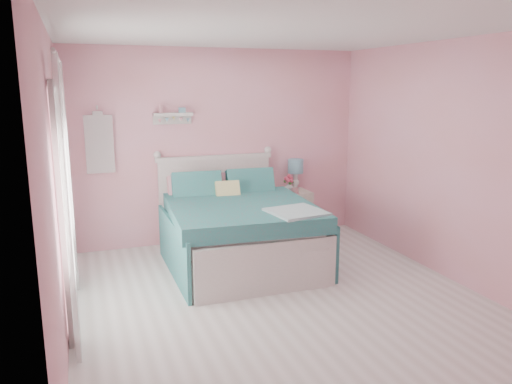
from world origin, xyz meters
TOP-DOWN VIEW (x-y plane):
  - floor at (0.00, 0.00)m, footprint 4.50×4.50m
  - room_shell at (0.00, 0.00)m, footprint 4.50×4.50m
  - bed at (-0.07, 1.22)m, footprint 1.73×2.10m
  - nightstand at (1.00, 2.01)m, footprint 0.45×0.45m
  - table_lamp at (1.09, 2.10)m, footprint 0.22×0.22m
  - vase at (0.94, 2.00)m, footprint 0.16×0.16m
  - teacup at (0.96, 1.84)m, footprint 0.12×0.12m
  - roses at (0.94, 1.99)m, footprint 0.14×0.11m
  - wall_shelf at (-0.63, 2.19)m, footprint 0.50×0.15m
  - hanging_dress at (-1.55, 2.18)m, footprint 0.34×0.03m
  - french_door at (-1.97, 0.40)m, footprint 0.04×1.32m
  - curtain_near at (-1.92, -0.34)m, footprint 0.04×0.40m
  - curtain_far at (-1.92, 1.14)m, footprint 0.04×0.40m

SIDE VIEW (x-z plane):
  - floor at x=0.00m, z-range 0.00..0.00m
  - nightstand at x=1.00m, z-range 0.00..0.66m
  - bed at x=-0.07m, z-range -0.19..1.00m
  - teacup at x=0.96m, z-range 0.66..0.74m
  - vase at x=0.94m, z-range 0.66..0.79m
  - roses at x=0.94m, z-range 0.78..0.90m
  - table_lamp at x=1.09m, z-range 0.74..1.18m
  - french_door at x=-1.97m, z-range -0.01..2.15m
  - curtain_near at x=-1.92m, z-range 0.02..2.34m
  - curtain_far at x=-1.92m, z-range 0.02..2.34m
  - hanging_dress at x=-1.55m, z-range 1.04..1.76m
  - room_shell at x=0.00m, z-range -0.67..3.83m
  - wall_shelf at x=-0.63m, z-range 1.61..1.86m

